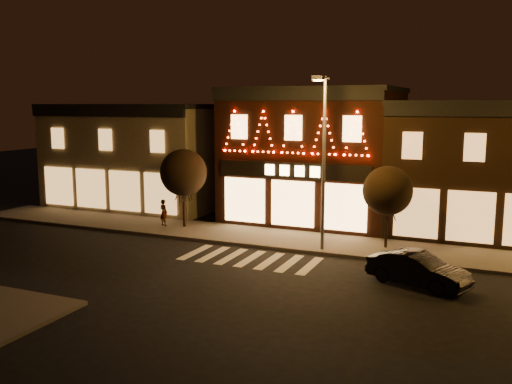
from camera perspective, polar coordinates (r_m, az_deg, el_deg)
The scene contains 10 objects.
ground at distance 23.35m, azimuth -4.65°, elevation -9.30°, with size 120.00×120.00×0.00m, color black.
sidewalk_far at distance 29.71m, azimuth 6.10°, elevation -5.16°, with size 44.00×4.00×0.15m, color #47423D.
building_left at distance 41.09m, azimuth -11.59°, elevation 3.74°, with size 12.20×8.28×7.30m.
building_pulp at distance 35.25m, azimuth 6.01°, elevation 3.84°, with size 10.20×8.34×8.30m.
building_right_a at distance 33.72m, azimuth 21.61°, elevation 2.33°, with size 9.20×8.28×7.50m.
streetlamp_mid at distance 27.08m, azimuth 6.88°, elevation 4.32°, with size 0.56×1.95×8.50m.
tree_left at distance 32.70m, azimuth -7.44°, elevation 1.98°, with size 2.74×2.74×4.58m.
tree_right at distance 28.45m, azimuth 13.33°, elevation 0.13°, with size 2.48×2.48×4.14m.
dark_sedan at distance 23.74m, azimuth 16.24°, elevation -7.61°, with size 1.44×4.13×1.36m, color black.
pedestrian at distance 33.52m, azimuth -9.43°, elevation -2.08°, with size 0.57×0.38×1.58m, color gray.
Camera 1 is at (10.49, -19.53, 7.35)m, focal length 39.06 mm.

